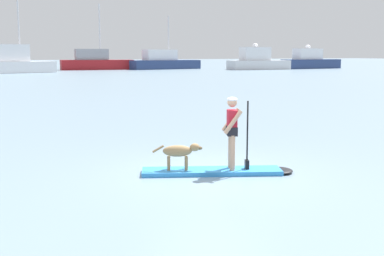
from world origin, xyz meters
TOP-DOWN VIEW (x-y plane):
  - ground_plane at (0.00, 0.00)m, footprint 400.00×400.00m
  - paddleboard at (0.21, -0.09)m, footprint 3.37×1.92m
  - person_paddler at (0.42, -0.18)m, footprint 0.68×0.60m
  - dog at (-0.66, 0.28)m, footprint 1.05×0.51m
  - moored_boat_far_port at (3.28, 62.73)m, footprint 10.60×5.58m
  - moored_boat_starboard at (16.95, 71.25)m, footprint 12.03×4.66m
  - moored_boat_port at (28.18, 68.98)m, footprint 13.13×4.98m
  - moored_boat_far_starboard at (41.34, 60.06)m, footprint 10.58×4.48m
  - moored_boat_center at (52.70, 60.41)m, footprint 11.69×3.53m

SIDE VIEW (x-z plane):
  - ground_plane at x=0.00m, z-range 0.00..0.00m
  - paddleboard at x=0.21m, z-range 0.00..0.10m
  - dog at x=-0.66m, z-range 0.21..0.80m
  - person_paddler at x=0.42m, z-range 0.22..1.85m
  - moored_boat_port at x=28.18m, z-range -3.22..5.72m
  - moored_boat_starboard at x=16.95m, z-range -4.06..6.63m
  - moored_boat_center at x=52.70m, z-range -0.76..3.40m
  - moored_boat_far_starboard at x=41.34m, z-range -0.79..3.54m
  - moored_boat_far_port at x=3.28m, z-range -4.23..7.15m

